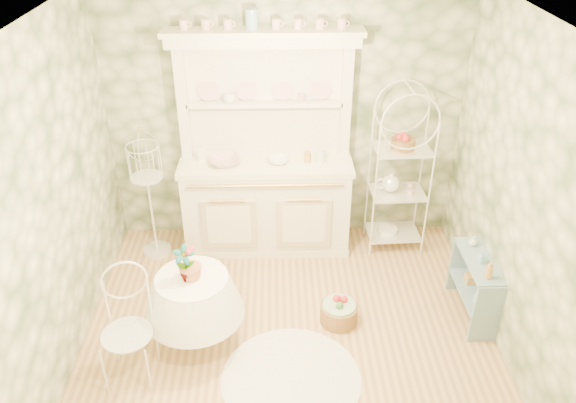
{
  "coord_description": "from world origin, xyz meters",
  "views": [
    {
      "loc": [
        -0.1,
        -3.53,
        3.59
      ],
      "look_at": [
        0.0,
        0.5,
        1.15
      ],
      "focal_mm": 35.0,
      "sensor_mm": 36.0,
      "label": 1
    }
  ],
  "objects_px": {
    "birdcage_stand": "(149,195)",
    "floor_basket": "(339,311)",
    "side_shelf": "(474,289)",
    "kitchen_dresser": "(265,149)",
    "bakers_rack": "(400,172)",
    "round_table": "(195,313)",
    "cafe_chair": "(128,337)"
  },
  "relations": [
    {
      "from": "birdcage_stand",
      "to": "floor_basket",
      "type": "bearing_deg",
      "value": -31.3
    },
    {
      "from": "side_shelf",
      "to": "birdcage_stand",
      "type": "height_order",
      "value": "birdcage_stand"
    },
    {
      "from": "kitchen_dresser",
      "to": "side_shelf",
      "type": "height_order",
      "value": "kitchen_dresser"
    },
    {
      "from": "bakers_rack",
      "to": "side_shelf",
      "type": "distance_m",
      "value": 1.38
    },
    {
      "from": "birdcage_stand",
      "to": "round_table",
      "type": "bearing_deg",
      "value": -66.31
    },
    {
      "from": "kitchen_dresser",
      "to": "cafe_chair",
      "type": "xyz_separation_m",
      "value": [
        -1.07,
        -1.83,
        -0.73
      ]
    },
    {
      "from": "kitchen_dresser",
      "to": "bakers_rack",
      "type": "xyz_separation_m",
      "value": [
        1.36,
        -0.04,
        -0.26
      ]
    },
    {
      "from": "round_table",
      "to": "side_shelf",
      "type": "bearing_deg",
      "value": 7.11
    },
    {
      "from": "kitchen_dresser",
      "to": "round_table",
      "type": "xyz_separation_m",
      "value": [
        -0.59,
        -1.47,
        -0.81
      ]
    },
    {
      "from": "kitchen_dresser",
      "to": "floor_basket",
      "type": "relative_size",
      "value": 6.46
    },
    {
      "from": "bakers_rack",
      "to": "side_shelf",
      "type": "bearing_deg",
      "value": -67.95
    },
    {
      "from": "side_shelf",
      "to": "cafe_chair",
      "type": "relative_size",
      "value": 0.8
    },
    {
      "from": "round_table",
      "to": "cafe_chair",
      "type": "relative_size",
      "value": 0.79
    },
    {
      "from": "cafe_chair",
      "to": "floor_basket",
      "type": "xyz_separation_m",
      "value": [
        1.73,
        0.59,
        -0.3
      ]
    },
    {
      "from": "kitchen_dresser",
      "to": "cafe_chair",
      "type": "distance_m",
      "value": 2.24
    },
    {
      "from": "cafe_chair",
      "to": "bakers_rack",
      "type": "bearing_deg",
      "value": 18.01
    },
    {
      "from": "bakers_rack",
      "to": "kitchen_dresser",
      "type": "bearing_deg",
      "value": 175.71
    },
    {
      "from": "cafe_chair",
      "to": "side_shelf",
      "type": "bearing_deg",
      "value": -5.59
    },
    {
      "from": "bakers_rack",
      "to": "side_shelf",
      "type": "xyz_separation_m",
      "value": [
        0.52,
        -1.12,
        -0.6
      ]
    },
    {
      "from": "kitchen_dresser",
      "to": "side_shelf",
      "type": "distance_m",
      "value": 2.37
    },
    {
      "from": "round_table",
      "to": "floor_basket",
      "type": "distance_m",
      "value": 1.29
    },
    {
      "from": "side_shelf",
      "to": "floor_basket",
      "type": "relative_size",
      "value": 1.88
    },
    {
      "from": "round_table",
      "to": "bakers_rack",
      "type": "bearing_deg",
      "value": 36.21
    },
    {
      "from": "birdcage_stand",
      "to": "floor_basket",
      "type": "xyz_separation_m",
      "value": [
        1.84,
        -1.12,
        -0.59
      ]
    },
    {
      "from": "bakers_rack",
      "to": "birdcage_stand",
      "type": "relative_size",
      "value": 1.27
    },
    {
      "from": "kitchen_dresser",
      "to": "side_shelf",
      "type": "bearing_deg",
      "value": -31.75
    },
    {
      "from": "side_shelf",
      "to": "birdcage_stand",
      "type": "bearing_deg",
      "value": 155.98
    },
    {
      "from": "round_table",
      "to": "cafe_chair",
      "type": "distance_m",
      "value": 0.6
    },
    {
      "from": "floor_basket",
      "to": "birdcage_stand",
      "type": "bearing_deg",
      "value": 148.7
    },
    {
      "from": "kitchen_dresser",
      "to": "bakers_rack",
      "type": "relative_size",
      "value": 1.29
    },
    {
      "from": "bakers_rack",
      "to": "birdcage_stand",
      "type": "xyz_separation_m",
      "value": [
        -2.55,
        -0.08,
        -0.19
      ]
    },
    {
      "from": "cafe_chair",
      "to": "birdcage_stand",
      "type": "height_order",
      "value": "birdcage_stand"
    }
  ]
}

